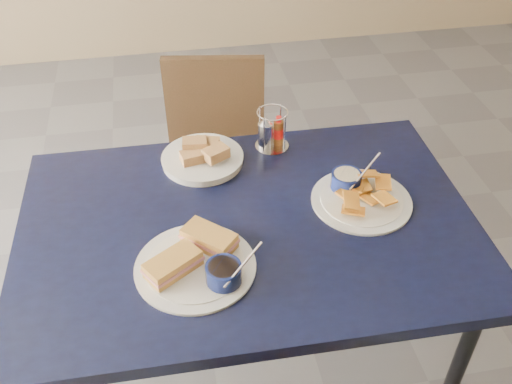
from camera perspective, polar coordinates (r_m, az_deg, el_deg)
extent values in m
plane|color=#555459|center=(2.25, -4.60, -14.67)|extent=(6.00, 6.00, 0.00)
cube|color=black|center=(1.60, -0.79, -3.50)|extent=(1.29, 0.87, 0.04)
cylinder|color=black|center=(1.84, 19.29, -16.87)|extent=(0.04, 0.04, 0.71)
cylinder|color=black|center=(2.13, -17.23, -6.42)|extent=(0.04, 0.04, 0.71)
cylinder|color=black|center=(2.23, 11.86, -2.78)|extent=(0.04, 0.04, 0.71)
cube|color=black|center=(2.32, -4.03, 1.71)|extent=(0.45, 0.44, 0.04)
cylinder|color=black|center=(2.34, -7.23, -5.12)|extent=(0.03, 0.03, 0.39)
cylinder|color=black|center=(2.36, 0.56, -4.14)|extent=(0.03, 0.03, 0.39)
cylinder|color=black|center=(2.56, -7.82, -0.41)|extent=(0.03, 0.03, 0.39)
cylinder|color=black|center=(2.58, -0.73, 0.44)|extent=(0.03, 0.03, 0.39)
cube|color=black|center=(2.33, -4.84, 8.65)|extent=(0.40, 0.10, 0.42)
cylinder|color=white|center=(1.47, -6.09, -7.42)|extent=(0.31, 0.31, 0.01)
cylinder|color=white|center=(1.47, -6.10, -7.28)|extent=(0.26, 0.26, 0.00)
cube|color=gold|center=(1.44, -8.31, -7.18)|extent=(0.16, 0.13, 0.04)
cube|color=#C87A7C|center=(1.45, -8.29, -7.30)|extent=(0.16, 0.14, 0.01)
cube|color=gold|center=(1.50, -4.71, -4.65)|extent=(0.15, 0.15, 0.04)
cube|color=#C87A7C|center=(1.50, -4.70, -4.77)|extent=(0.16, 0.15, 0.01)
cylinder|color=#0A123B|center=(1.41, -3.25, -8.12)|extent=(0.09, 0.09, 0.05)
cylinder|color=black|center=(1.40, -3.27, -7.68)|extent=(0.08, 0.08, 0.01)
cylinder|color=silver|center=(1.37, -1.32, -7.28)|extent=(0.11, 0.07, 0.08)
cylinder|color=white|center=(1.68, 10.49, -0.85)|extent=(0.29, 0.29, 0.01)
cylinder|color=white|center=(1.68, 10.51, -0.70)|extent=(0.24, 0.24, 0.00)
cube|color=orange|center=(1.67, 11.28, -0.72)|extent=(0.07, 0.08, 0.02)
cube|color=orange|center=(1.69, 10.24, 0.13)|extent=(0.07, 0.05, 0.03)
cube|color=orange|center=(1.61, 9.69, -1.95)|extent=(0.08, 0.07, 0.02)
cube|color=orange|center=(1.66, 9.13, -0.21)|extent=(0.08, 0.07, 0.02)
cube|color=orange|center=(1.68, 9.68, 0.59)|extent=(0.08, 0.08, 0.01)
cube|color=orange|center=(1.70, 12.59, 0.91)|extent=(0.06, 0.08, 0.01)
cube|color=orange|center=(1.64, 12.71, -0.70)|extent=(0.06, 0.07, 0.01)
cube|color=orange|center=(1.71, 11.00, 1.60)|extent=(0.07, 0.05, 0.02)
cube|color=orange|center=(1.60, 9.49, -1.07)|extent=(0.06, 0.07, 0.02)
cylinder|color=#0A123B|center=(1.69, 9.01, 1.15)|extent=(0.09, 0.09, 0.05)
cylinder|color=beige|center=(1.68, 9.06, 1.58)|extent=(0.08, 0.08, 0.01)
cylinder|color=silver|center=(1.67, 10.83, 2.05)|extent=(0.11, 0.07, 0.08)
cylinder|color=white|center=(1.81, -5.36, 3.22)|extent=(0.25, 0.25, 0.02)
cylinder|color=white|center=(1.80, -5.38, 3.48)|extent=(0.21, 0.21, 0.00)
cube|color=tan|center=(1.77, -6.31, 3.49)|extent=(0.08, 0.06, 0.03)
cube|color=tan|center=(1.81, -4.90, 4.75)|extent=(0.09, 0.07, 0.03)
cube|color=tan|center=(1.76, -4.03, 3.88)|extent=(0.09, 0.08, 0.03)
cube|color=tan|center=(1.79, -6.16, 4.73)|extent=(0.08, 0.06, 0.03)
cylinder|color=silver|center=(1.87, 1.59, 4.64)|extent=(0.11, 0.11, 0.01)
cylinder|color=silver|center=(1.87, 2.43, 7.04)|extent=(0.01, 0.01, 0.13)
cylinder|color=silver|center=(1.86, 0.37, 6.84)|extent=(0.01, 0.01, 0.13)
cylinder|color=silver|center=(1.80, 0.78, 5.68)|extent=(0.01, 0.01, 0.13)
cylinder|color=silver|center=(1.81, 2.90, 5.90)|extent=(0.01, 0.01, 0.13)
torus|color=silver|center=(1.80, 1.66, 7.97)|extent=(0.10, 0.10, 0.00)
cylinder|color=silver|center=(1.84, 0.94, 5.72)|extent=(0.05, 0.05, 0.08)
cone|color=silver|center=(1.81, 0.96, 7.13)|extent=(0.04, 0.04, 0.02)
cylinder|color=brown|center=(1.85, 2.25, 5.95)|extent=(0.03, 0.03, 0.08)
cylinder|color=red|center=(1.85, 2.25, 5.95)|extent=(0.03, 0.03, 0.03)
cylinder|color=red|center=(1.83, 2.29, 7.29)|extent=(0.02, 0.02, 0.02)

